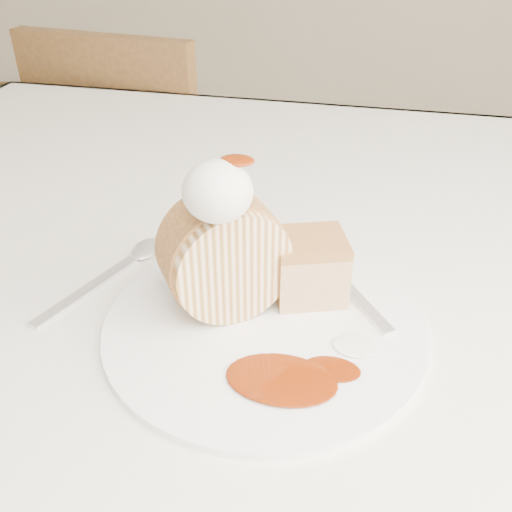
# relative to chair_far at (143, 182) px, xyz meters

# --- Properties ---
(table) EXTENTS (1.40, 0.90, 0.75)m
(table) POSITION_rel_chair_far_xyz_m (0.50, -0.59, 0.18)
(table) COLOR silver
(table) RESTS_ON ground
(chair_far) EXTENTS (0.44, 0.44, 0.84)m
(chair_far) POSITION_rel_chair_far_xyz_m (0.00, 0.00, 0.00)
(chair_far) COLOR brown
(chair_far) RESTS_ON ground
(plate) EXTENTS (0.36, 0.36, 0.01)m
(plate) POSITION_rel_chair_far_xyz_m (0.47, -0.79, 0.27)
(plate) COLOR white
(plate) RESTS_ON table
(roulade_slice) EXTENTS (0.12, 0.11, 0.10)m
(roulade_slice) POSITION_rel_chair_far_xyz_m (0.43, -0.77, 0.33)
(roulade_slice) COLOR beige
(roulade_slice) RESTS_ON plate
(cake_chunk) EXTENTS (0.08, 0.08, 0.05)m
(cake_chunk) POSITION_rel_chair_far_xyz_m (0.50, -0.74, 0.30)
(cake_chunk) COLOR #AD7941
(cake_chunk) RESTS_ON plate
(whipped_cream) EXTENTS (0.05, 0.05, 0.05)m
(whipped_cream) POSITION_rel_chair_far_xyz_m (0.44, -0.80, 0.40)
(whipped_cream) COLOR white
(whipped_cream) RESTS_ON roulade_slice
(caramel_drizzle) EXTENTS (0.03, 0.02, 0.01)m
(caramel_drizzle) POSITION_rel_chair_far_xyz_m (0.45, -0.79, 0.43)
(caramel_drizzle) COLOR #651D04
(caramel_drizzle) RESTS_ON whipped_cream
(caramel_pool) EXTENTS (0.10, 0.08, 0.00)m
(caramel_pool) POSITION_rel_chair_far_xyz_m (0.50, -0.86, 0.28)
(caramel_pool) COLOR #651D04
(caramel_pool) RESTS_ON plate
(fork) EXTENTS (0.12, 0.15, 0.00)m
(fork) POSITION_rel_chair_far_xyz_m (0.55, -0.73, 0.28)
(fork) COLOR silver
(fork) RESTS_ON plate
(spoon) EXTENTS (0.07, 0.16, 0.00)m
(spoon) POSITION_rel_chair_far_xyz_m (0.29, -0.77, 0.27)
(spoon) COLOR silver
(spoon) RESTS_ON table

